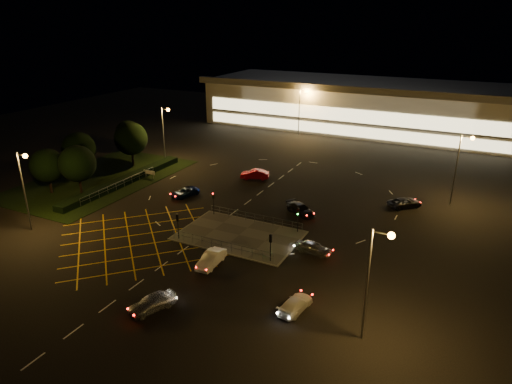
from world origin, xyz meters
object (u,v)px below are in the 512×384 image
at_px(signal_ne, 298,215).
at_px(car_queue_white, 211,259).
at_px(signal_se, 271,242).
at_px(signal_nw, 213,198).
at_px(signal_sw, 178,221).
at_px(car_east_grey, 405,203).
at_px(car_left_blue, 185,192).
at_px(car_near_silver, 152,302).
at_px(car_circ_red, 255,174).
at_px(car_right_silver, 313,248).
at_px(car_approach_white, 295,304).
at_px(car_far_dkgrey, 301,209).

distance_m(signal_ne, car_queue_white, 12.70).
distance_m(signal_se, signal_nw, 14.41).
bearing_deg(signal_sw, car_east_grey, -135.45).
relative_size(car_queue_white, car_left_blue, 1.01).
height_order(signal_sw, car_near_silver, signal_sw).
bearing_deg(signal_se, signal_sw, 0.00).
relative_size(car_left_blue, car_circ_red, 0.95).
height_order(car_queue_white, car_right_silver, car_queue_white).
relative_size(signal_nw, car_east_grey, 0.65).
distance_m(car_right_silver, car_east_grey, 19.45).
distance_m(car_left_blue, car_right_silver, 24.30).
distance_m(car_queue_white, car_circ_red, 28.02).
relative_size(signal_se, car_left_blue, 0.72).
relative_size(car_queue_white, car_approach_white, 1.03).
relative_size(signal_ne, car_queue_white, 0.71).
bearing_deg(signal_se, car_east_grey, -115.25).
distance_m(car_near_silver, car_left_blue, 27.95).
bearing_deg(car_near_silver, car_east_grey, 88.14).
height_order(car_left_blue, car_circ_red, car_circ_red).
bearing_deg(car_near_silver, car_circ_red, 125.43).
distance_m(signal_nw, car_near_silver, 21.47).
bearing_deg(signal_nw, car_queue_white, -59.83).
bearing_deg(signal_nw, car_east_grey, 32.12).
bearing_deg(car_left_blue, car_near_silver, -41.94).
xyz_separation_m(car_east_grey, car_approach_white, (-4.77, -28.92, -0.05)).
distance_m(car_queue_white, car_left_blue, 20.81).
bearing_deg(car_near_silver, car_approach_white, 49.55).
height_order(car_near_silver, car_far_dkgrey, car_near_silver).
relative_size(signal_ne, car_left_blue, 0.72).
xyz_separation_m(car_far_dkgrey, car_approach_white, (7.39, -20.33, -0.06)).
distance_m(signal_se, car_left_blue, 22.87).
relative_size(car_near_silver, car_approach_white, 1.04).
xyz_separation_m(car_queue_white, car_east_grey, (15.78, 25.46, -0.06)).
distance_m(car_right_silver, car_approach_white, 10.94).
height_order(signal_sw, car_right_silver, signal_sw).
distance_m(car_near_silver, car_queue_white, 9.16).
bearing_deg(car_queue_white, car_circ_red, 104.12).
xyz_separation_m(signal_nw, car_circ_red, (-1.59, 15.40, -1.60)).
bearing_deg(signal_sw, signal_nw, -90.00).
distance_m(signal_nw, car_circ_red, 15.56).
xyz_separation_m(signal_sw, car_right_silver, (15.50, 3.87, -1.67)).
xyz_separation_m(car_near_silver, car_east_grey, (16.35, 34.60, -0.08)).
relative_size(signal_ne, car_far_dkgrey, 0.67).
distance_m(car_far_dkgrey, car_right_silver, 10.94).
relative_size(signal_nw, car_near_silver, 0.71).
height_order(signal_ne, car_approach_white, signal_ne).
xyz_separation_m(car_near_silver, car_far_dkgrey, (4.20, 26.01, -0.07)).
xyz_separation_m(signal_se, car_circ_red, (-13.59, 23.39, -1.60)).
bearing_deg(car_far_dkgrey, car_queue_white, -160.96).
bearing_deg(car_circ_red, signal_sw, -16.95).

